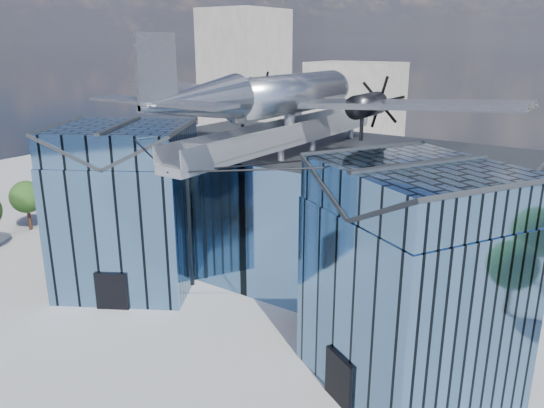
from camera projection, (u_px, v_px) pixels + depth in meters
The scene contains 4 objects.
ground_plane at pixel (255, 317), 34.58m from camera, with size 120.00×120.00×0.00m, color gray.
museum at pixel (302, 213), 37.53m from camera, with size 32.88×24.50×17.60m.
bg_towers at pixel (486, 98), 70.63m from camera, with size 77.00×24.50×26.00m.
tree_side_w at pixel (26, 197), 49.67m from camera, with size 3.49×3.49×4.76m.
Camera 1 is at (18.41, -24.81, 17.22)m, focal length 35.00 mm.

